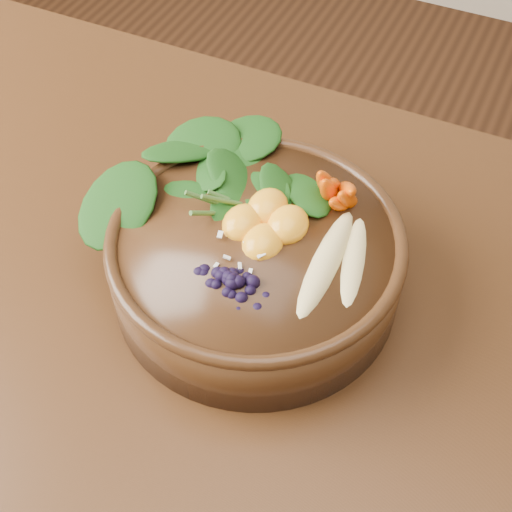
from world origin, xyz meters
TOP-DOWN VIEW (x-y plane):
  - stoneware_bowl at (-0.24, 0.14)m, footprint 0.26×0.26m
  - kale_heap at (-0.28, 0.20)m, footprint 0.17×0.15m
  - carrot_cluster at (-0.20, 0.21)m, footprint 0.05×0.05m
  - banana_halves at (-0.17, 0.15)m, footprint 0.06×0.15m
  - mandarin_cluster at (-0.24, 0.16)m, footprint 0.08×0.08m
  - blueberry_pile at (-0.24, 0.09)m, footprint 0.12×0.09m
  - coconut_flakes at (-0.24, 0.13)m, footprint 0.08×0.06m

SIDE VIEW (x-z plane):
  - stoneware_bowl at x=-0.24m, z-range 0.75..0.82m
  - coconut_flakes at x=-0.24m, z-range 0.82..0.83m
  - banana_halves at x=-0.17m, z-range 0.82..0.84m
  - mandarin_cluster at x=-0.24m, z-range 0.82..0.85m
  - blueberry_pile at x=-0.24m, z-range 0.82..0.85m
  - kale_heap at x=-0.28m, z-range 0.82..0.86m
  - carrot_cluster at x=-0.20m, z-range 0.82..0.89m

